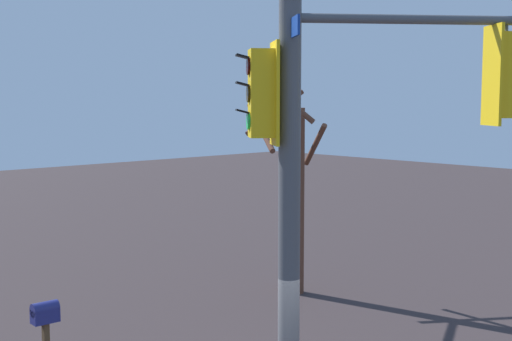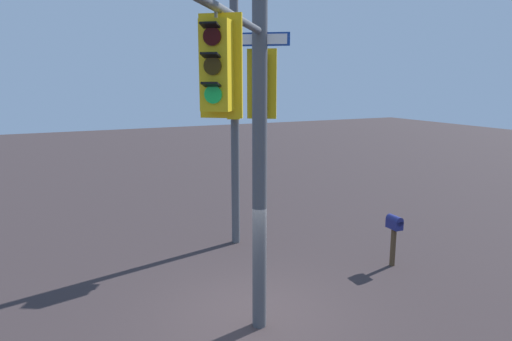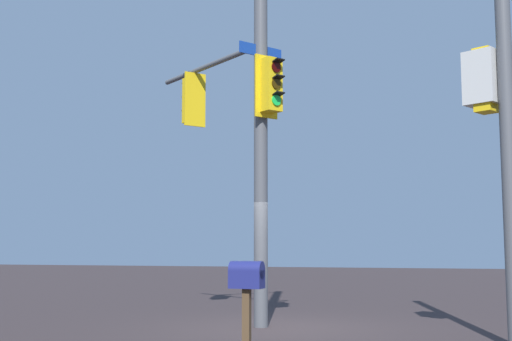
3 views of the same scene
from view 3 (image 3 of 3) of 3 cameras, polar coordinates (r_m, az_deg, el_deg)
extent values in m
plane|color=#352B2C|center=(13.80, 2.02, -13.07)|extent=(80.00, 80.00, 0.00)
cylinder|color=#4C4F54|center=(14.19, 0.40, 6.66)|extent=(0.28, 0.28, 9.62)
cylinder|color=#4C4F54|center=(16.07, -3.96, 8.79)|extent=(2.55, 3.32, 0.12)
cube|color=yellow|center=(16.56, -5.43, 5.85)|extent=(0.47, 0.46, 1.10)
cube|color=yellow|center=(16.41, -5.14, 5.95)|extent=(0.46, 0.38, 1.30)
cylinder|color=#2F0403|center=(16.77, -5.70, 6.88)|extent=(0.19, 0.16, 0.22)
cube|color=black|center=(16.87, -5.82, 7.23)|extent=(0.26, 0.26, 0.06)
cylinder|color=#352504|center=(16.70, -5.71, 5.75)|extent=(0.19, 0.16, 0.22)
cube|color=black|center=(16.79, -5.83, 6.10)|extent=(0.26, 0.26, 0.06)
cylinder|color=#19D147|center=(16.63, -5.72, 4.60)|extent=(0.19, 0.16, 0.22)
cube|color=black|center=(16.72, -5.84, 4.96)|extent=(0.26, 0.26, 0.06)
cylinder|color=#4C4F54|center=(16.70, -5.41, 7.94)|extent=(0.04, 0.04, 0.15)
cube|color=yellow|center=(13.92, 1.29, 7.18)|extent=(0.47, 0.45, 1.10)
cube|color=yellow|center=(14.05, 0.85, 7.05)|extent=(0.48, 0.36, 1.30)
cylinder|color=#2F0403|center=(13.88, 1.71, 8.67)|extent=(0.20, 0.15, 0.22)
cube|color=black|center=(13.86, 1.91, 9.21)|extent=(0.26, 0.25, 0.06)
cylinder|color=#352504|center=(13.80, 1.72, 7.30)|extent=(0.20, 0.15, 0.22)
cube|color=black|center=(13.77, 1.92, 7.85)|extent=(0.26, 0.25, 0.06)
cylinder|color=#19D147|center=(13.72, 1.72, 5.92)|extent=(0.20, 0.15, 0.22)
cube|color=black|center=(13.69, 1.92, 6.47)|extent=(0.26, 0.25, 0.06)
cube|color=navy|center=(14.41, 0.40, 10.00)|extent=(0.92, 0.66, 0.24)
cube|color=white|center=(14.42, 0.35, 9.98)|extent=(0.82, 0.58, 0.18)
cylinder|color=#4C4F54|center=(12.05, 20.24, 6.11)|extent=(0.25, 0.25, 8.26)
cube|color=silver|center=(12.29, 18.48, 7.34)|extent=(0.65, 0.69, 0.92)
cube|color=yellow|center=(12.25, 18.72, 7.16)|extent=(0.46, 0.44, 1.10)
cylinder|color=#2F0403|center=(12.41, 17.98, 8.59)|extent=(0.21, 0.13, 0.22)
cube|color=black|center=(12.47, 17.65, 9.07)|extent=(0.26, 0.24, 0.06)
cylinder|color=#352504|center=(12.32, 18.03, 7.06)|extent=(0.21, 0.13, 0.22)
cube|color=black|center=(12.39, 17.70, 7.55)|extent=(0.26, 0.24, 0.06)
cylinder|color=#19D147|center=(12.25, 18.09, 5.51)|extent=(0.21, 0.13, 0.22)
cube|color=black|center=(12.31, 17.76, 6.01)|extent=(0.26, 0.24, 0.06)
cube|color=#4C3823|center=(9.14, -0.79, -13.16)|extent=(0.10, 0.10, 1.05)
cube|color=navy|center=(9.09, -0.79, -9.12)|extent=(0.26, 0.45, 0.24)
cylinder|color=navy|center=(9.09, -0.79, -8.36)|extent=(0.26, 0.45, 0.24)
camera|label=1|loc=(19.62, 23.27, 3.43)|focal=47.57mm
camera|label=2|loc=(20.81, -17.00, 3.08)|focal=31.64mm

